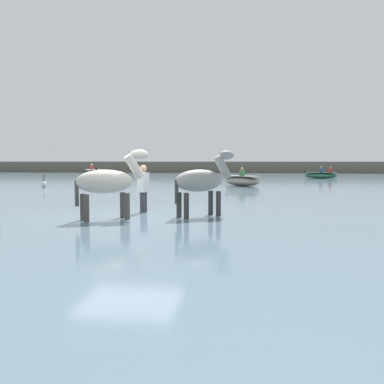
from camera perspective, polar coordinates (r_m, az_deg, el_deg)
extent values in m
plane|color=#666051|center=(10.85, -8.39, -5.12)|extent=(120.00, 120.00, 0.00)
cube|color=slate|center=(20.58, -1.01, -0.23)|extent=(90.00, 90.00, 0.32)
ellipsoid|color=gray|center=(10.85, 0.94, 1.54)|extent=(1.39, 1.29, 0.57)
cylinder|color=#31312F|center=(11.33, 2.51, -2.23)|extent=(0.13, 0.13, 0.96)
cylinder|color=#31312F|center=(11.06, 3.55, -2.39)|extent=(0.13, 0.13, 0.96)
cylinder|color=#31312F|center=(10.78, -1.75, -2.55)|extent=(0.13, 0.13, 0.96)
cylinder|color=#31312F|center=(10.50, -0.76, -2.74)|extent=(0.13, 0.13, 0.96)
cylinder|color=gray|center=(11.28, 4.06, 3.44)|extent=(0.54, 0.51, 0.65)
ellipsoid|color=gray|center=(11.36, 4.63, 4.94)|extent=(0.50, 0.47, 0.24)
cylinder|color=#31312F|center=(10.50, -2.08, 0.02)|extent=(0.09, 0.09, 0.61)
ellipsoid|color=beige|center=(10.46, -11.59, 1.38)|extent=(1.45, 1.21, 0.57)
cylinder|color=#45423C|center=(10.84, -9.26, -2.56)|extent=(0.13, 0.13, 0.97)
cylinder|color=#45423C|center=(10.52, -8.66, -2.76)|extent=(0.13, 0.13, 0.97)
cylinder|color=#45423C|center=(10.56, -14.38, -2.81)|extent=(0.13, 0.13, 0.97)
cylinder|color=#45423C|center=(10.23, -13.93, -3.03)|extent=(0.13, 0.13, 0.97)
cylinder|color=beige|center=(10.69, -7.77, 3.41)|extent=(0.56, 0.48, 0.65)
ellipsoid|color=beige|center=(10.74, -7.07, 5.01)|extent=(0.52, 0.45, 0.24)
cylinder|color=#45423C|center=(10.31, -15.17, -0.18)|extent=(0.09, 0.09, 0.61)
ellipsoid|color=#337556|center=(36.16, 16.85, 2.11)|extent=(2.75, 1.61, 0.45)
cube|color=#1E4634|center=(36.15, 16.86, 2.50)|extent=(2.64, 1.55, 0.04)
cube|color=black|center=(36.36, 14.89, 2.66)|extent=(0.16, 0.19, 0.18)
cube|color=red|center=(36.02, 18.01, 2.74)|extent=(0.30, 0.25, 0.30)
sphere|color=#A37556|center=(36.01, 18.02, 3.12)|extent=(0.18, 0.18, 0.18)
cube|color=#3356A8|center=(36.17, 16.87, 2.77)|extent=(0.30, 0.25, 0.30)
sphere|color=#A37556|center=(36.17, 16.88, 3.15)|extent=(0.18, 0.18, 0.18)
ellipsoid|color=#B2AD9E|center=(24.55, 6.71, 1.46)|extent=(2.55, 2.46, 0.53)
cube|color=slate|center=(24.54, 6.72, 2.13)|extent=(2.45, 2.36, 0.04)
cube|color=black|center=(25.39, 4.68, 2.37)|extent=(0.20, 0.20, 0.18)
cube|color=#388E51|center=(24.53, 6.73, 2.52)|extent=(0.31, 0.31, 0.30)
sphere|color=tan|center=(24.53, 6.73, 3.08)|extent=(0.18, 0.18, 0.18)
ellipsoid|color=silver|center=(36.37, -13.01, 2.37)|extent=(2.75, 3.89, 0.67)
cube|color=gray|center=(36.36, -13.02, 2.93)|extent=(2.64, 3.73, 0.04)
cube|color=black|center=(34.58, -12.69, 2.99)|extent=(0.20, 0.18, 0.18)
cube|color=red|center=(37.39, -13.24, 3.22)|extent=(0.28, 0.31, 0.30)
sphere|color=tan|center=(37.39, -13.24, 3.58)|extent=(0.18, 0.18, 0.18)
cube|color=red|center=(36.34, -13.30, 3.19)|extent=(0.28, 0.31, 0.30)
sphere|color=beige|center=(36.33, -13.31, 3.57)|extent=(0.18, 0.18, 0.18)
cylinder|color=#383842|center=(11.95, -6.50, -2.11)|extent=(0.20, 0.20, 0.88)
cube|color=white|center=(11.89, -6.53, 1.29)|extent=(0.29, 0.37, 0.54)
sphere|color=tan|center=(11.88, -6.54, 3.12)|extent=(0.20, 0.20, 0.20)
sphere|color=silver|center=(24.59, -19.20, 0.98)|extent=(0.30, 0.30, 0.30)
cylinder|color=black|center=(24.57, -19.21, 1.78)|extent=(0.04, 0.04, 0.39)
cube|color=#605B4C|center=(51.84, 3.82, 3.17)|extent=(80.00, 2.40, 1.66)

